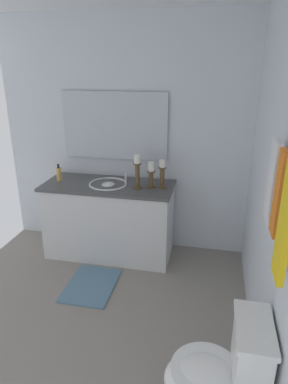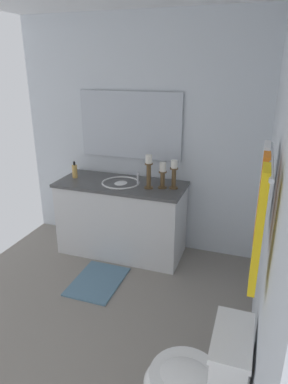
{
  "view_description": "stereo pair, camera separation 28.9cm",
  "coord_description": "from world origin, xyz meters",
  "px_view_note": "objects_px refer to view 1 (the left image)",
  "views": [
    {
      "loc": [
        2.07,
        0.95,
        1.97
      ],
      "look_at": [
        -0.2,
        0.47,
        1.1
      ],
      "focal_mm": 32.07,
      "sensor_mm": 36.0,
      "label": 1
    },
    {
      "loc": [
        1.99,
        1.23,
        1.97
      ],
      "look_at": [
        -0.2,
        0.47,
        1.1
      ],
      "focal_mm": 32.07,
      "sensor_mm": 36.0,
      "label": 2
    }
  ],
  "objects_px": {
    "bath_mat": "(91,285)",
    "towel_near_corner": "(285,223)",
    "towel_center": "(279,194)",
    "mirror": "(114,126)",
    "sink_basin": "(108,188)",
    "soap_bottle": "(59,174)",
    "toilet": "(218,378)",
    "vanity_cabinet": "(110,219)",
    "candle_holder_short": "(151,174)",
    "candle_holder_tall": "(162,173)",
    "candle_holder_mid": "(137,171)",
    "towel_near_vanity": "(273,182)"
  },
  "relations": [
    {
      "from": "sink_basin",
      "to": "towel_center",
      "type": "xyz_separation_m",
      "value": [
        1.57,
        1.36,
        0.63
      ]
    },
    {
      "from": "sink_basin",
      "to": "candle_holder_tall",
      "type": "relative_size",
      "value": 1.41
    },
    {
      "from": "candle_holder_mid",
      "to": "soap_bottle",
      "type": "height_order",
      "value": "candle_holder_mid"
    },
    {
      "from": "soap_bottle",
      "to": "bath_mat",
      "type": "xyz_separation_m",
      "value": [
        0.63,
        0.54,
        -0.87
      ]
    },
    {
      "from": "mirror",
      "to": "towel_near_vanity",
      "type": "relative_size",
      "value": 2.54
    },
    {
      "from": "vanity_cabinet",
      "to": "bath_mat",
      "type": "relative_size",
      "value": 2.25
    },
    {
      "from": "candle_holder_mid",
      "to": "vanity_cabinet",
      "type": "bearing_deg",
      "value": -98.5
    },
    {
      "from": "toilet",
      "to": "vanity_cabinet",
      "type": "bearing_deg",
      "value": -146.33
    },
    {
      "from": "candle_holder_mid",
      "to": "bath_mat",
      "type": "bearing_deg",
      "value": -29.07
    },
    {
      "from": "soap_bottle",
      "to": "bath_mat",
      "type": "bearing_deg",
      "value": 40.55
    },
    {
      "from": "soap_bottle",
      "to": "toilet",
      "type": "xyz_separation_m",
      "value": [
        1.74,
        1.7,
        -0.51
      ]
    },
    {
      "from": "bath_mat",
      "to": "towel_near_corner",
      "type": "bearing_deg",
      "value": 49.54
    },
    {
      "from": "mirror",
      "to": "sink_basin",
      "type": "bearing_deg",
      "value": 0.2
    },
    {
      "from": "candle_holder_tall",
      "to": "candle_holder_mid",
      "type": "xyz_separation_m",
      "value": [
        0.08,
        -0.24,
        0.03
      ]
    },
    {
      "from": "vanity_cabinet",
      "to": "candle_holder_tall",
      "type": "height_order",
      "value": "candle_holder_tall"
    },
    {
      "from": "vanity_cabinet",
      "to": "bath_mat",
      "type": "height_order",
      "value": "vanity_cabinet"
    },
    {
      "from": "candle_holder_short",
      "to": "mirror",
      "type": "bearing_deg",
      "value": -121.67
    },
    {
      "from": "soap_bottle",
      "to": "towel_center",
      "type": "xyz_separation_m",
      "value": [
        1.58,
        1.9,
        0.52
      ]
    },
    {
      "from": "vanity_cabinet",
      "to": "candle_holder_mid",
      "type": "xyz_separation_m",
      "value": [
        0.05,
        0.32,
        0.58
      ]
    },
    {
      "from": "mirror",
      "to": "soap_bottle",
      "type": "height_order",
      "value": "mirror"
    },
    {
      "from": "candle_holder_short",
      "to": "bath_mat",
      "type": "height_order",
      "value": "candle_holder_short"
    },
    {
      "from": "vanity_cabinet",
      "to": "towel_near_corner",
      "type": "distance_m",
      "value": 2.43
    },
    {
      "from": "sink_basin",
      "to": "candle_holder_tall",
      "type": "distance_m",
      "value": 0.59
    },
    {
      "from": "toilet",
      "to": "bath_mat",
      "type": "height_order",
      "value": "toilet"
    },
    {
      "from": "sink_basin",
      "to": "bath_mat",
      "type": "relative_size",
      "value": 0.67
    },
    {
      "from": "towel_near_corner",
      "to": "toilet",
      "type": "bearing_deg",
      "value": -103.7
    },
    {
      "from": "mirror",
      "to": "toilet",
      "type": "height_order",
      "value": "mirror"
    },
    {
      "from": "sink_basin",
      "to": "mirror",
      "type": "height_order",
      "value": "mirror"
    },
    {
      "from": "candle_holder_short",
      "to": "towel_center",
      "type": "bearing_deg",
      "value": 30.02
    },
    {
      "from": "candle_holder_short",
      "to": "soap_bottle",
      "type": "distance_m",
      "value": 0.99
    },
    {
      "from": "vanity_cabinet",
      "to": "candle_holder_tall",
      "type": "xyz_separation_m",
      "value": [
        -0.03,
        0.56,
        0.55
      ]
    },
    {
      "from": "sink_basin",
      "to": "soap_bottle",
      "type": "distance_m",
      "value": 0.55
    },
    {
      "from": "candle_holder_mid",
      "to": "towel_center",
      "type": "distance_m",
      "value": 1.89
    },
    {
      "from": "toilet",
      "to": "bath_mat",
      "type": "distance_m",
      "value": 1.64
    },
    {
      "from": "soap_bottle",
      "to": "toilet",
      "type": "height_order",
      "value": "soap_bottle"
    },
    {
      "from": "sink_basin",
      "to": "candle_holder_short",
      "type": "distance_m",
      "value": 0.48
    },
    {
      "from": "candle_holder_tall",
      "to": "soap_bottle",
      "type": "height_order",
      "value": "candle_holder_tall"
    },
    {
      "from": "mirror",
      "to": "towel_center",
      "type": "relative_size",
      "value": 2.68
    },
    {
      "from": "candle_holder_mid",
      "to": "bath_mat",
      "type": "distance_m",
      "value": 1.18
    },
    {
      "from": "candle_holder_mid",
      "to": "soap_bottle",
      "type": "xyz_separation_m",
      "value": [
        -0.06,
        -0.86,
        -0.11
      ]
    },
    {
      "from": "candle_holder_tall",
      "to": "toilet",
      "type": "height_order",
      "value": "candle_holder_tall"
    },
    {
      "from": "toilet",
      "to": "bath_mat",
      "type": "bearing_deg",
      "value": -133.84
    },
    {
      "from": "towel_center",
      "to": "towel_near_corner",
      "type": "xyz_separation_m",
      "value": [
        0.21,
        0.0,
        -0.05
      ]
    },
    {
      "from": "towel_near_vanity",
      "to": "towel_near_corner",
      "type": "bearing_deg",
      "value": 0.0
    },
    {
      "from": "toilet",
      "to": "towel_near_corner",
      "type": "xyz_separation_m",
      "value": [
        0.05,
        0.2,
        0.97
      ]
    },
    {
      "from": "mirror",
      "to": "candle_holder_short",
      "type": "xyz_separation_m",
      "value": [
        0.28,
        0.45,
        -0.41
      ]
    },
    {
      "from": "candle_holder_tall",
      "to": "soap_bottle",
      "type": "distance_m",
      "value": 1.1
    },
    {
      "from": "candle_holder_short",
      "to": "vanity_cabinet",
      "type": "bearing_deg",
      "value": -89.61
    },
    {
      "from": "mirror",
      "to": "candle_holder_mid",
      "type": "bearing_deg",
      "value": 44.37
    },
    {
      "from": "candle_holder_tall",
      "to": "vanity_cabinet",
      "type": "bearing_deg",
      "value": -86.97
    }
  ]
}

